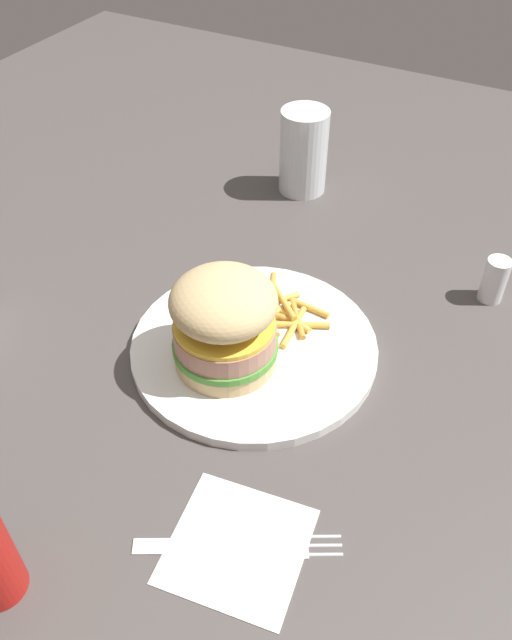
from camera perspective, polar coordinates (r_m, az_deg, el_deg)
ground_plane at (r=0.72m, az=-1.79°, el=-2.07°), size 1.60×1.60×0.00m
plate at (r=0.71m, az=-0.00°, el=-2.14°), size 0.26×0.26×0.01m
sandwich at (r=0.64m, az=-2.77°, el=-0.18°), size 0.11×0.11×0.11m
fries_pile at (r=0.73m, az=2.36°, el=0.62°), size 0.10×0.11×0.01m
napkin at (r=0.57m, az=-1.62°, el=-19.02°), size 0.12×0.12×0.00m
fork at (r=0.57m, az=-1.46°, el=-18.90°), size 0.10×0.16×0.00m
drink_glass at (r=0.94m, az=4.13°, el=14.05°), size 0.07×0.07×0.12m
salt_shaker at (r=0.80m, az=20.03°, el=3.30°), size 0.03×0.03×0.06m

